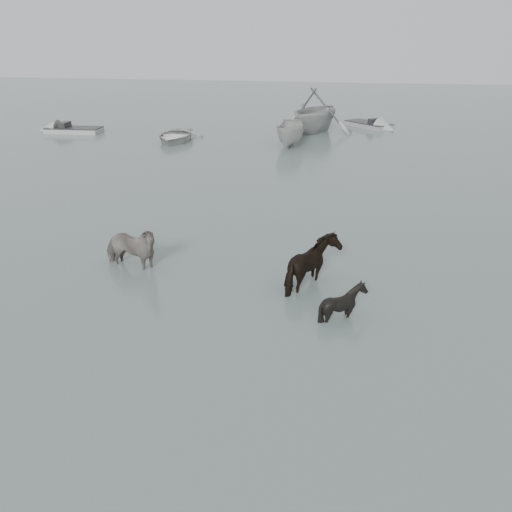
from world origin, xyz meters
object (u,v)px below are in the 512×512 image
(pony_pinto, at_px, (129,242))
(rowboat_lead, at_px, (175,134))
(pony_black, at_px, (344,295))
(pony_dark, at_px, (314,258))

(pony_pinto, distance_m, rowboat_lead, 20.07)
(pony_black, relative_size, rowboat_lead, 0.27)
(pony_pinto, distance_m, pony_dark, 5.54)
(pony_pinto, height_order, pony_dark, pony_dark)
(pony_dark, relative_size, rowboat_lead, 0.38)
(rowboat_lead, bearing_deg, pony_dark, -64.77)
(pony_black, bearing_deg, rowboat_lead, 36.65)
(pony_pinto, bearing_deg, pony_dark, -81.70)
(pony_pinto, relative_size, rowboat_lead, 0.45)
(rowboat_lead, bearing_deg, pony_black, -64.78)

